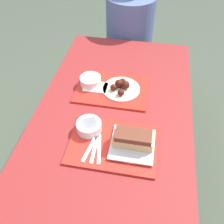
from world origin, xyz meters
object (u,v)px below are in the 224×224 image
bowl_coleslaw_near (89,126)px  bowl_coleslaw_far (91,80)px  person_seated_across (130,25)px  wings_plate_far (121,87)px  tray_far (112,89)px  tray_near (113,144)px  brisket_sandwich_plate (133,141)px

bowl_coleslaw_near → bowl_coleslaw_far: same height
person_seated_across → bowl_coleslaw_far: bearing=-99.8°
bowl_coleslaw_far → person_seated_across: person_seated_across is taller
bowl_coleslaw_far → wings_plate_far: 0.19m
tray_far → wings_plate_far: size_ratio=1.93×
bowl_coleslaw_near → person_seated_across: size_ratio=0.18×
bowl_coleslaw_near → bowl_coleslaw_far: bearing=102.4°
bowl_coleslaw_near → person_seated_across: 1.15m
tray_near → wings_plate_far: bearing=93.4°
brisket_sandwich_plate → wings_plate_far: 0.41m
bowl_coleslaw_near → brisket_sandwich_plate: 0.23m
bowl_coleslaw_near → tray_near: bearing=-25.0°
wings_plate_far → bowl_coleslaw_near: bearing=-108.0°
bowl_coleslaw_near → brisket_sandwich_plate: bearing=-14.5°
tray_far → bowl_coleslaw_near: 0.35m
bowl_coleslaw_far → person_seated_across: bearing=80.2°
tray_near → brisket_sandwich_plate: brisket_sandwich_plate is taller
bowl_coleslaw_near → bowl_coleslaw_far: (-0.08, 0.35, 0.00)m
tray_near → tray_far: size_ratio=1.00×
brisket_sandwich_plate → wings_plate_far: bearing=106.4°
wings_plate_far → person_seated_across: (-0.05, 0.81, -0.02)m
bowl_coleslaw_far → wings_plate_far: wings_plate_far is taller
brisket_sandwich_plate → tray_near: bearing=-178.0°
bowl_coleslaw_far → tray_near: bearing=-63.0°
tray_near → bowl_coleslaw_far: size_ratio=3.40×
tray_far → tray_near: bearing=-79.3°
brisket_sandwich_plate → tray_far: bearing=113.1°
tray_far → brisket_sandwich_plate: bearing=-66.9°
bowl_coleslaw_near → brisket_sandwich_plate: brisket_sandwich_plate is taller
tray_far → person_seated_across: size_ratio=0.60×
tray_near → tray_far: 0.41m
bowl_coleslaw_near → bowl_coleslaw_far: size_ratio=1.00×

